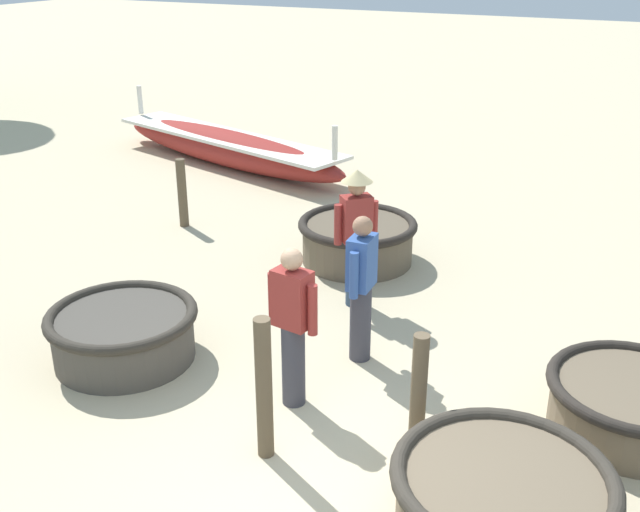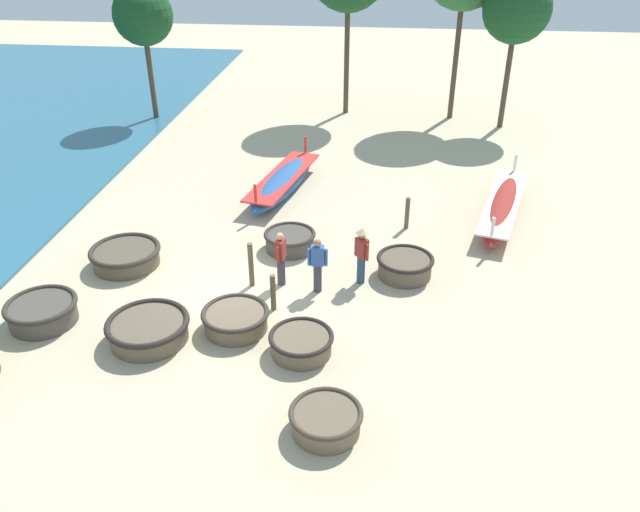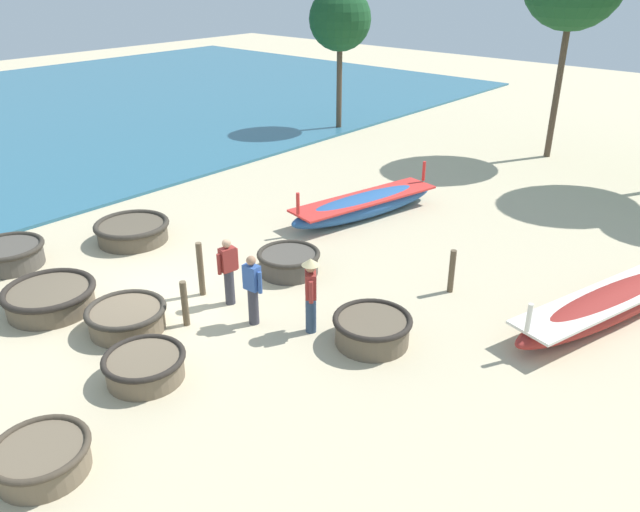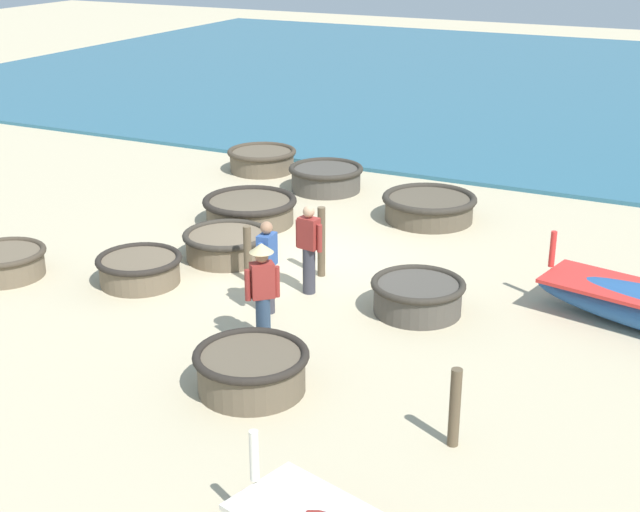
# 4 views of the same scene
# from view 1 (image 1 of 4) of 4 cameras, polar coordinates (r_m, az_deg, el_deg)

# --- Properties ---
(ground_plane) EXTENTS (80.00, 80.00, 0.00)m
(ground_plane) POSITION_cam_1_polar(r_m,az_deg,el_deg) (6.08, 0.71, -18.58)
(ground_plane) COLOR #C6B793
(coracle_far_right) EXTENTS (1.60, 1.60, 0.59)m
(coracle_far_right) POSITION_cam_1_polar(r_m,az_deg,el_deg) (10.05, 2.86, 1.30)
(coracle_far_right) COLOR brown
(coracle_far_right) RESTS_ON ground
(coracle_tilted) EXTENTS (1.51, 1.51, 0.51)m
(coracle_tilted) POSITION_cam_1_polar(r_m,az_deg,el_deg) (7.24, 22.70, -10.31)
(coracle_tilted) COLOR brown
(coracle_tilted) RESTS_ON ground
(coracle_beside_post) EXTENTS (1.66, 1.66, 0.53)m
(coracle_beside_post) POSITION_cam_1_polar(r_m,az_deg,el_deg) (5.88, 13.69, -17.39)
(coracle_beside_post) COLOR brown
(coracle_beside_post) RESTS_ON ground
(coracle_nearest) EXTENTS (1.55, 1.55, 0.56)m
(coracle_nearest) POSITION_cam_1_polar(r_m,az_deg,el_deg) (8.00, -14.76, -5.64)
(coracle_nearest) COLOR #4C473F
(coracle_nearest) RESTS_ON ground
(long_boat_green_hull) EXTENTS (2.53, 5.98, 1.18)m
(long_boat_green_hull) POSITION_cam_1_polar(r_m,az_deg,el_deg) (14.66, -7.08, 8.25)
(long_boat_green_hull) COLOR maroon
(long_boat_green_hull) RESTS_ON ground
(fisherman_standing_left) EXTENTS (0.53, 0.24, 1.57)m
(fisherman_standing_left) POSITION_cam_1_polar(r_m,az_deg,el_deg) (7.51, 3.16, -2.25)
(fisherman_standing_left) COLOR #383842
(fisherman_standing_left) RESTS_ON ground
(fisherman_crouching) EXTENTS (0.39, 0.41, 1.67)m
(fisherman_crouching) POSITION_cam_1_polar(r_m,az_deg,el_deg) (8.61, 2.76, 2.04)
(fisherman_crouching) COLOR #2D425B
(fisherman_crouching) RESTS_ON ground
(fisherman_by_coracle) EXTENTS (0.27, 0.53, 1.57)m
(fisherman_by_coracle) POSITION_cam_1_polar(r_m,az_deg,el_deg) (6.78, -2.09, -5.18)
(fisherman_by_coracle) COLOR #383842
(fisherman_by_coracle) RESTS_ON ground
(mooring_post_mid_beach) EXTENTS (0.14, 0.14, 1.05)m
(mooring_post_mid_beach) POSITION_cam_1_polar(r_m,az_deg,el_deg) (11.43, -10.46, 4.74)
(mooring_post_mid_beach) COLOR brown
(mooring_post_mid_beach) RESTS_ON ground
(mooring_post_shoreline) EXTENTS (0.14, 0.14, 1.02)m
(mooring_post_shoreline) POSITION_cam_1_polar(r_m,az_deg,el_deg) (6.53, 7.54, -9.92)
(mooring_post_shoreline) COLOR brown
(mooring_post_shoreline) RESTS_ON ground
(mooring_post_inland) EXTENTS (0.14, 0.14, 1.29)m
(mooring_post_inland) POSITION_cam_1_polar(r_m,az_deg,el_deg) (6.22, -4.29, -10.08)
(mooring_post_inland) COLOR brown
(mooring_post_inland) RESTS_ON ground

